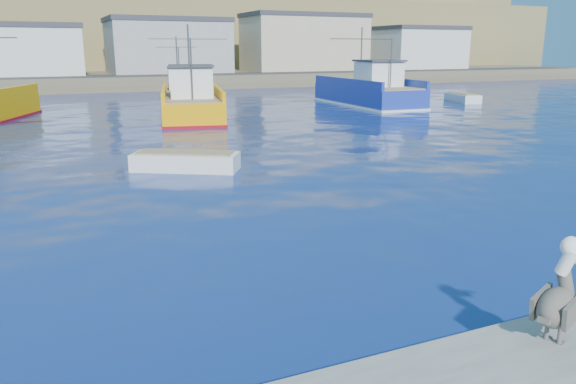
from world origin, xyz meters
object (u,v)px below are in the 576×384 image
object	(u,v)px
trawler_blue	(369,92)
pelican	(560,298)
trawler_yellow_b	(191,103)
skiff_mid	(186,163)
boat_orange	(179,91)
skiff_far	(462,98)

from	to	relation	value
trawler_blue	pelican	bearing A→B (deg)	-118.26
trawler_yellow_b	skiff_mid	bearing A→B (deg)	-105.57
trawler_yellow_b	boat_orange	world-z (taller)	trawler_yellow_b
trawler_blue	pelican	xyz separation A→B (m)	(-19.85, -36.93, 0.07)
skiff_far	pelican	size ratio (longest dim) A/B	2.98
trawler_blue	boat_orange	size ratio (longest dim) A/B	1.70
skiff_far	pelican	xyz separation A→B (m)	(-29.35, -35.82, 0.88)
boat_orange	skiff_mid	world-z (taller)	boat_orange
trawler_yellow_b	trawler_blue	distance (m)	16.89
boat_orange	skiff_far	distance (m)	26.35
trawler_blue	pelican	distance (m)	41.92
boat_orange	pelican	distance (m)	47.45
trawler_yellow_b	skiff_far	size ratio (longest dim) A/B	2.53
boat_orange	skiff_mid	bearing A→B (deg)	-103.10
trawler_blue	skiff_far	size ratio (longest dim) A/B	2.68
skiff_far	boat_orange	bearing A→B (deg)	154.60
trawler_yellow_b	skiff_mid	distance (m)	17.73
boat_orange	skiff_far	world-z (taller)	boat_orange
skiff_mid	skiff_far	world-z (taller)	skiff_far
trawler_yellow_b	trawler_blue	bearing A→B (deg)	10.57
boat_orange	skiff_far	size ratio (longest dim) A/B	1.57
boat_orange	pelican	size ratio (longest dim) A/B	4.68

